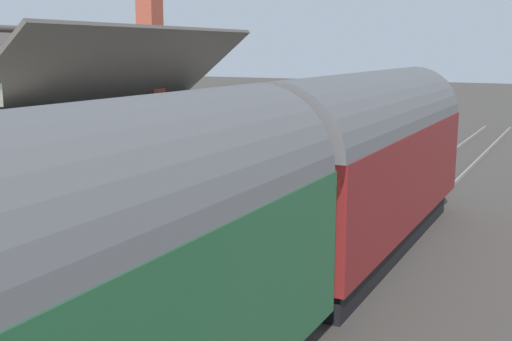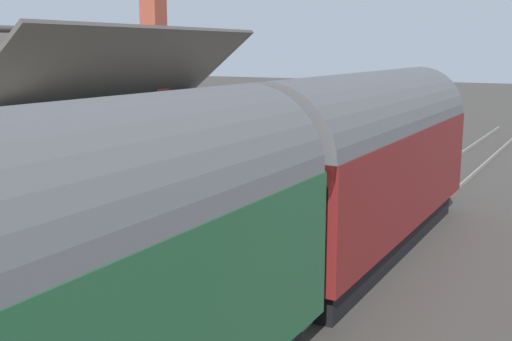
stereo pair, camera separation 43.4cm
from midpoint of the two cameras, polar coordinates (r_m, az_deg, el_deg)
name	(u,v)px [view 1 (the left image)]	position (r m, az deg, el deg)	size (l,w,h in m)	color
ground_plane	(335,236)	(16.76, 6.42, -5.92)	(160.00, 160.00, 0.00)	#423D38
platform	(198,201)	(18.55, -5.93, -2.80)	(32.00, 6.53, 0.90)	gray
platform_edge_coping	(294,197)	(16.97, 2.77, -2.46)	(32.00, 0.36, 0.02)	beige
rail_near	(395,242)	(16.26, 11.78, -6.37)	(52.00, 0.08, 0.14)	gray
rail_far	(341,234)	(16.68, 7.00, -5.76)	(52.00, 0.08, 0.14)	gray
train	(274,203)	(10.95, 0.50, -2.96)	(19.78, 2.73, 4.32)	black
station_building	(98,145)	(17.05, -14.82, 2.27)	(8.46, 4.57, 5.76)	silver
bench_mid_platform	(364,131)	(27.42, 9.31, 3.58)	(1.40, 0.44, 0.88)	brown
bench_near_building	(323,143)	(23.58, 5.58, 2.47)	(1.41, 0.46, 0.88)	brown
planter_corner_building	(241,200)	(15.13, -2.20, -2.70)	(0.49, 0.49, 0.73)	gray
planter_edge_far	(348,149)	(22.68, 7.84, 1.94)	(0.54, 0.54, 0.79)	teal
planter_under_sign	(248,186)	(16.20, -1.48, -1.45)	(0.65, 0.65, 0.90)	gray
planter_edge_near	(315,135)	(26.48, 4.94, 3.20)	(0.52, 0.52, 0.69)	teal
planter_by_door	(333,129)	(27.81, 6.61, 3.74)	(0.56, 0.56, 0.82)	#9E5138
station_sign_board	(365,120)	(25.06, 9.38, 4.52)	(0.96, 0.06, 1.57)	black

